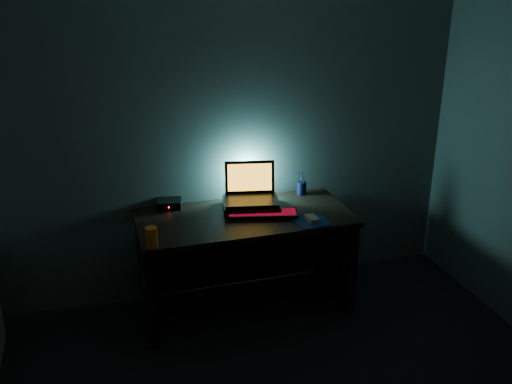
{
  "coord_description": "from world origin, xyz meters",
  "views": [
    {
      "loc": [
        -0.97,
        -1.91,
        2.36
      ],
      "look_at": [
        0.07,
        1.57,
        0.94
      ],
      "focal_mm": 40.0,
      "sensor_mm": 36.0,
      "label": 1
    }
  ],
  "objects_px": {
    "keyboard": "(262,214)",
    "mouse": "(312,219)",
    "pen_cup": "(302,188)",
    "laptop": "(251,191)",
    "juice_glass": "(152,237)",
    "router": "(169,204)"
  },
  "relations": [
    {
      "from": "mouse",
      "to": "router",
      "type": "height_order",
      "value": "router"
    },
    {
      "from": "pen_cup",
      "to": "juice_glass",
      "type": "relative_size",
      "value": 0.77
    },
    {
      "from": "mouse",
      "to": "pen_cup",
      "type": "height_order",
      "value": "pen_cup"
    },
    {
      "from": "laptop",
      "to": "mouse",
      "type": "xyz_separation_m",
      "value": [
        0.33,
        -0.38,
        -0.1
      ]
    },
    {
      "from": "keyboard",
      "to": "pen_cup",
      "type": "relative_size",
      "value": 5.13
    },
    {
      "from": "mouse",
      "to": "juice_glass",
      "type": "height_order",
      "value": "juice_glass"
    },
    {
      "from": "keyboard",
      "to": "router",
      "type": "relative_size",
      "value": 2.62
    },
    {
      "from": "laptop",
      "to": "juice_glass",
      "type": "relative_size",
      "value": 3.25
    },
    {
      "from": "keyboard",
      "to": "juice_glass",
      "type": "relative_size",
      "value": 3.93
    },
    {
      "from": "laptop",
      "to": "mouse",
      "type": "relative_size",
      "value": 3.82
    },
    {
      "from": "router",
      "to": "juice_glass",
      "type": "bearing_deg",
      "value": -96.63
    },
    {
      "from": "keyboard",
      "to": "mouse",
      "type": "relative_size",
      "value": 4.62
    },
    {
      "from": "pen_cup",
      "to": "juice_glass",
      "type": "height_order",
      "value": "juice_glass"
    },
    {
      "from": "mouse",
      "to": "pen_cup",
      "type": "bearing_deg",
      "value": 74.29
    },
    {
      "from": "juice_glass",
      "to": "router",
      "type": "relative_size",
      "value": 0.67
    },
    {
      "from": "keyboard",
      "to": "mouse",
      "type": "bearing_deg",
      "value": -19.23
    },
    {
      "from": "pen_cup",
      "to": "router",
      "type": "xyz_separation_m",
      "value": [
        -1.01,
        0.03,
        -0.02
      ]
    },
    {
      "from": "laptop",
      "to": "pen_cup",
      "type": "height_order",
      "value": "laptop"
    },
    {
      "from": "laptop",
      "to": "router",
      "type": "relative_size",
      "value": 2.16
    },
    {
      "from": "mouse",
      "to": "juice_glass",
      "type": "bearing_deg",
      "value": -179.55
    },
    {
      "from": "mouse",
      "to": "router",
      "type": "xyz_separation_m",
      "value": [
        -0.9,
        0.53,
        0.01
      ]
    },
    {
      "from": "keyboard",
      "to": "mouse",
      "type": "distance_m",
      "value": 0.35
    }
  ]
}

